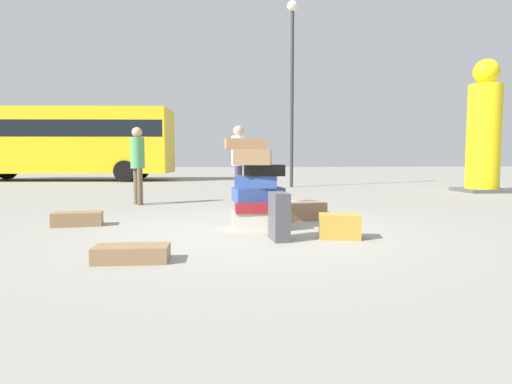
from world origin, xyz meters
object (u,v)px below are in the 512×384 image
object	(u,v)px
suitcase_brown_right_side	(78,219)
suitcase_charcoal_foreground_near	(279,216)
suitcase_tan_left_side	(339,226)
yellow_dummy_statue	(484,134)
suitcase_brown_foreground_far	(304,211)
suitcase_cream_white_trunk	(299,207)
lamp_post	(292,67)
suitcase_brown_upright_blue	(132,254)
person_tourist_with_camera	(138,159)
parked_bus	(61,139)
person_bearded_onlooker	(239,158)
suitcase_tower	(257,192)

from	to	relation	value
suitcase_brown_right_side	suitcase_charcoal_foreground_near	size ratio (longest dim) A/B	1.19
suitcase_tan_left_side	yellow_dummy_statue	xyz separation A→B (m)	(6.30, 6.99, 1.58)
suitcase_brown_foreground_far	yellow_dummy_statue	bearing A→B (deg)	22.16
suitcase_cream_white_trunk	lamp_post	world-z (taller)	lamp_post
suitcase_charcoal_foreground_near	suitcase_tan_left_side	world-z (taller)	suitcase_charcoal_foreground_near
lamp_post	suitcase_brown_upright_blue	bearing A→B (deg)	-107.57
suitcase_brown_foreground_far	person_tourist_with_camera	size ratio (longest dim) A/B	0.40
suitcase_tan_left_side	suitcase_charcoal_foreground_near	bearing A→B (deg)	-165.68
suitcase_brown_right_side	suitcase_brown_upright_blue	distance (m)	2.68
suitcase_tan_left_side	lamp_post	size ratio (longest dim) A/B	0.08
suitcase_brown_foreground_far	person_tourist_with_camera	distance (m)	4.14
suitcase_brown_right_side	person_tourist_with_camera	size ratio (longest dim) A/B	0.42
suitcase_tan_left_side	parked_bus	size ratio (longest dim) A/B	0.05
person_bearded_onlooker	suitcase_tower	bearing A→B (deg)	17.11
parked_bus	suitcase_cream_white_trunk	bearing A→B (deg)	-51.12
suitcase_brown_foreground_far	person_bearded_onlooker	distance (m)	2.63
suitcase_brown_upright_blue	suitcase_tan_left_side	bearing A→B (deg)	23.75
person_tourist_with_camera	yellow_dummy_statue	size ratio (longest dim) A/B	0.43
suitcase_cream_white_trunk	lamp_post	xyz separation A→B (m)	(1.01, 6.94, 3.98)
suitcase_brown_foreground_far	suitcase_cream_white_trunk	distance (m)	0.90
suitcase_brown_right_side	suitcase_tan_left_side	xyz separation A→B (m)	(3.66, -1.32, 0.05)
person_bearded_onlooker	person_tourist_with_camera	world-z (taller)	person_bearded_onlooker
suitcase_tower	suitcase_charcoal_foreground_near	size ratio (longest dim) A/B	2.18
suitcase_cream_white_trunk	yellow_dummy_statue	distance (m)	7.91
lamp_post	parked_bus	bearing A→B (deg)	151.96
suitcase_brown_upright_blue	lamp_post	size ratio (longest dim) A/B	0.12
suitcase_brown_foreground_far	lamp_post	bearing A→B (deg)	64.73
suitcase_brown_right_side	suitcase_brown_foreground_far	distance (m)	3.54
suitcase_cream_white_trunk	person_tourist_with_camera	bearing A→B (deg)	174.62
suitcase_tower	suitcase_brown_right_side	distance (m)	2.76
suitcase_charcoal_foreground_near	person_bearded_onlooker	world-z (taller)	person_bearded_onlooker
person_tourist_with_camera	lamp_post	bearing A→B (deg)	110.74
suitcase_brown_foreground_far	parked_bus	xyz separation A→B (m)	(-8.39, 12.89, 1.69)
suitcase_brown_foreground_far	yellow_dummy_statue	xyz separation A→B (m)	(6.44, 5.31, 1.59)
suitcase_brown_right_side	yellow_dummy_statue	xyz separation A→B (m)	(9.96, 5.67, 1.63)
person_tourist_with_camera	yellow_dummy_statue	xyz separation A→B (m)	(9.59, 2.78, 0.74)
suitcase_cream_white_trunk	suitcase_brown_foreground_far	bearing A→B (deg)	-73.45
suitcase_charcoal_foreground_near	suitcase_tower	bearing A→B (deg)	97.79
yellow_dummy_statue	person_bearded_onlooker	bearing A→B (deg)	-157.74
suitcase_tower	suitcase_brown_foreground_far	bearing A→B (deg)	46.05
suitcase_tower	yellow_dummy_statue	size ratio (longest dim) A/B	0.33
suitcase_charcoal_foreground_near	parked_bus	distance (m)	16.61
lamp_post	suitcase_brown_foreground_far	bearing A→B (deg)	-97.91
yellow_dummy_statue	suitcase_brown_right_side	bearing A→B (deg)	-150.37
suitcase_brown_right_side	parked_bus	xyz separation A→B (m)	(-4.87, 13.24, 1.73)
person_bearded_onlooker	yellow_dummy_statue	world-z (taller)	yellow_dummy_statue
suitcase_brown_foreground_far	suitcase_charcoal_foreground_near	world-z (taller)	suitcase_charcoal_foreground_near
suitcase_brown_upright_blue	suitcase_brown_foreground_far	distance (m)	3.53
suitcase_tower	suitcase_brown_foreground_far	distance (m)	1.29
suitcase_brown_upright_blue	person_tourist_with_camera	world-z (taller)	person_tourist_with_camera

